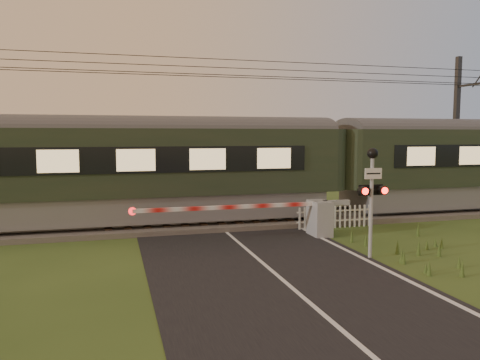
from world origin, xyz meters
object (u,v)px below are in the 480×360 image
object	(u,v)px
train	(334,165)
crossing_signal	(372,183)
boom_gate	(310,217)
catenary_mast	(457,128)
picket_fence	(335,217)

from	to	relation	value
train	crossing_signal	distance (m)	6.18
train	boom_gate	world-z (taller)	train
catenary_mast	crossing_signal	bearing A→B (deg)	-139.34
picket_fence	catenary_mast	bearing A→B (deg)	25.88
boom_gate	catenary_mast	bearing A→B (deg)	27.45
boom_gate	crossing_signal	distance (m)	3.32
train	picket_fence	distance (m)	2.71
train	catenary_mast	size ratio (longest dim) A/B	5.60
boom_gate	crossing_signal	world-z (taller)	crossing_signal
crossing_signal	picket_fence	bearing A→B (deg)	76.39
catenary_mast	boom_gate	bearing A→B (deg)	-152.55
crossing_signal	boom_gate	bearing A→B (deg)	98.59
train	boom_gate	distance (m)	3.99
boom_gate	catenary_mast	xyz separation A→B (m)	(9.92, 5.15, 3.03)
crossing_signal	catenary_mast	distance (m)	12.58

